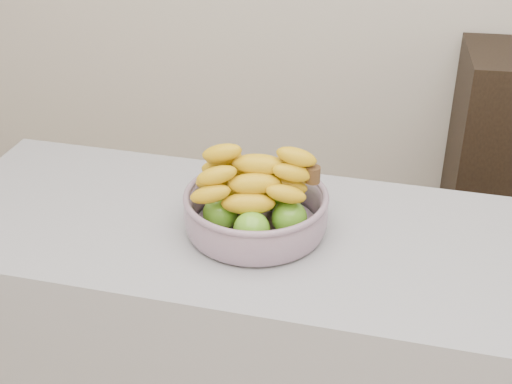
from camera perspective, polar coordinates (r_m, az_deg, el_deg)
fruit_bowl at (r=1.62m, az=-0.02°, el=-1.16°), size 0.33×0.33×0.19m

